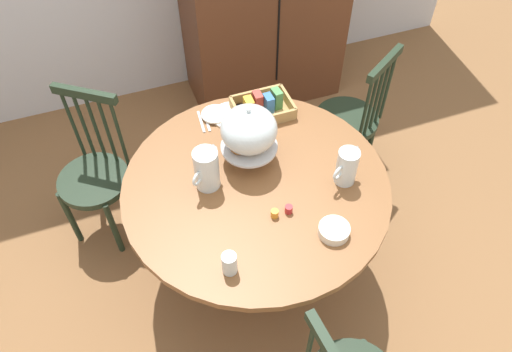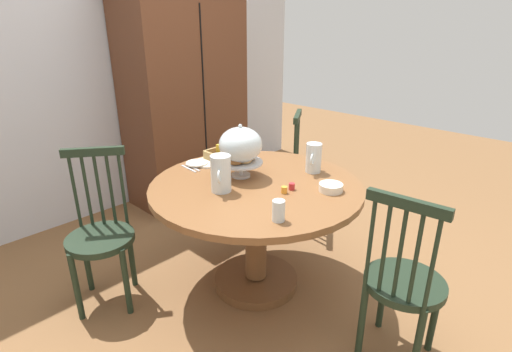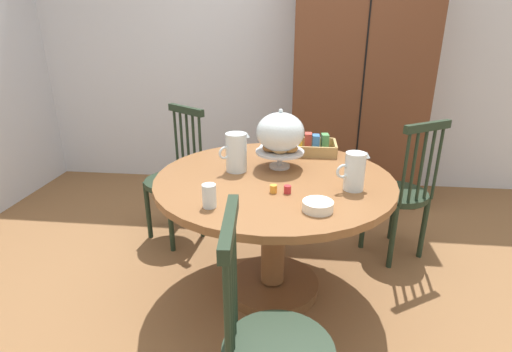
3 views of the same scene
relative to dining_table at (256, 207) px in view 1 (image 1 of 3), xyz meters
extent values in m
plane|color=brown|center=(0.01, 0.01, -0.55)|extent=(10.00, 10.00, 0.00)
cylinder|color=brown|center=(0.00, 0.00, 0.17)|extent=(1.30, 1.30, 0.04)
cylinder|color=brown|center=(0.00, 0.00, -0.16)|extent=(0.14, 0.14, 0.63)
cylinder|color=brown|center=(0.00, 0.00, -0.52)|extent=(0.56, 0.56, 0.06)
cylinder|color=#1E2D1E|center=(-0.09, -0.82, 0.14)|extent=(0.02, 0.02, 0.48)
cylinder|color=#1E2D1E|center=(0.80, 0.51, -0.10)|extent=(0.40, 0.40, 0.04)
cylinder|color=#1E2D1E|center=(0.84, 0.71, -0.32)|extent=(0.04, 0.04, 0.45)
cylinder|color=#1E2D1E|center=(0.61, 0.56, -0.32)|extent=(0.04, 0.04, 0.45)
cylinder|color=#1E2D1E|center=(0.99, 0.47, -0.32)|extent=(0.04, 0.04, 0.45)
cylinder|color=#1E2D1E|center=(0.76, 0.32, -0.32)|extent=(0.04, 0.04, 0.45)
cylinder|color=#1E2D1E|center=(1.00, 0.45, 0.14)|extent=(0.02, 0.02, 0.48)
cylinder|color=#1E2D1E|center=(0.95, 0.42, 0.14)|extent=(0.02, 0.02, 0.48)
cylinder|color=#1E2D1E|center=(0.89, 0.38, 0.14)|extent=(0.02, 0.02, 0.48)
cylinder|color=#1E2D1E|center=(0.83, 0.34, 0.14)|extent=(0.02, 0.02, 0.48)
cylinder|color=#1E2D1E|center=(0.77, 0.30, 0.14)|extent=(0.02, 0.02, 0.48)
cube|color=#1E2D1E|center=(0.89, 0.38, 0.40)|extent=(0.32, 0.22, 0.05)
cylinder|color=#1E2D1E|center=(-0.77, 0.56, -0.10)|extent=(0.40, 0.40, 0.04)
cylinder|color=#1E2D1E|center=(-0.96, 0.53, -0.32)|extent=(0.04, 0.04, 0.45)
cylinder|color=#1E2D1E|center=(-0.74, 0.36, -0.32)|extent=(0.04, 0.04, 0.45)
cylinder|color=#1E2D1E|center=(-0.80, 0.76, -0.32)|extent=(0.04, 0.04, 0.45)
cylinder|color=#1E2D1E|center=(-0.57, 0.59, -0.32)|extent=(0.04, 0.04, 0.45)
cylinder|color=#1E2D1E|center=(-0.79, 0.77, 0.14)|extent=(0.02, 0.02, 0.48)
cylinder|color=#1E2D1E|center=(-0.73, 0.73, 0.14)|extent=(0.02, 0.02, 0.48)
cylinder|color=#1E2D1E|center=(-0.67, 0.69, 0.14)|extent=(0.02, 0.02, 0.48)
cylinder|color=#1E2D1E|center=(-0.62, 0.65, 0.14)|extent=(0.02, 0.02, 0.48)
cylinder|color=#1E2D1E|center=(-0.56, 0.61, 0.14)|extent=(0.02, 0.02, 0.48)
cube|color=#1E2D1E|center=(-0.67, 0.69, 0.40)|extent=(0.31, 0.24, 0.05)
cylinder|color=silver|center=(0.02, 0.15, 0.20)|extent=(0.12, 0.12, 0.02)
cylinder|color=silver|center=(0.02, 0.15, 0.24)|extent=(0.03, 0.03, 0.09)
cylinder|color=silver|center=(0.02, 0.15, 0.29)|extent=(0.28, 0.28, 0.01)
torus|color=#B27033|center=(0.08, 0.14, 0.31)|extent=(0.10, 0.10, 0.03)
torus|color=#D19347|center=(0.03, 0.19, 0.31)|extent=(0.10, 0.10, 0.03)
torus|color=#935628|center=(-0.03, 0.14, 0.31)|extent=(0.10, 0.10, 0.03)
torus|color=tan|center=(0.02, 0.12, 0.31)|extent=(0.10, 0.10, 0.03)
ellipsoid|color=silver|center=(0.02, 0.15, 0.40)|extent=(0.27, 0.27, 0.22)
sphere|color=silver|center=(0.02, 0.15, 0.52)|extent=(0.02, 0.02, 0.02)
cylinder|color=silver|center=(-0.22, 0.07, 0.30)|extent=(0.12, 0.12, 0.22)
cylinder|color=orange|center=(-0.22, 0.07, 0.27)|extent=(0.10, 0.10, 0.15)
cone|color=silver|center=(-0.17, 0.12, 0.39)|extent=(0.05, 0.05, 0.03)
torus|color=silver|center=(-0.28, 0.02, 0.31)|extent=(0.07, 0.06, 0.07)
cylinder|color=silver|center=(0.41, -0.13, 0.29)|extent=(0.10, 0.10, 0.19)
cylinder|color=white|center=(0.41, -0.13, 0.26)|extent=(0.09, 0.09, 0.13)
cone|color=silver|center=(0.46, -0.11, 0.37)|extent=(0.05, 0.05, 0.03)
torus|color=silver|center=(0.35, -0.16, 0.30)|extent=(0.07, 0.04, 0.07)
cube|color=tan|center=(0.21, 0.46, 0.20)|extent=(0.30, 0.22, 0.01)
cube|color=tan|center=(0.21, 0.35, 0.23)|extent=(0.30, 0.02, 0.07)
cube|color=tan|center=(0.21, 0.57, 0.23)|extent=(0.30, 0.02, 0.07)
cube|color=tan|center=(0.06, 0.46, 0.23)|extent=(0.02, 0.22, 0.07)
cube|color=tan|center=(0.36, 0.46, 0.23)|extent=(0.02, 0.22, 0.07)
cube|color=gold|center=(0.13, 0.46, 0.26)|extent=(0.05, 0.07, 0.11)
cube|color=#B23D33|center=(0.19, 0.48, 0.26)|extent=(0.05, 0.07, 0.11)
cube|color=#336BAD|center=(0.24, 0.44, 0.26)|extent=(0.05, 0.07, 0.11)
cube|color=#47894C|center=(0.29, 0.47, 0.26)|extent=(0.05, 0.07, 0.11)
cylinder|color=white|center=(0.04, 0.49, 0.20)|extent=(0.22, 0.22, 0.01)
cylinder|color=white|center=(-0.05, 0.52, 0.21)|extent=(0.15, 0.15, 0.01)
cylinder|color=white|center=(0.22, -0.39, 0.22)|extent=(0.14, 0.14, 0.04)
cylinder|color=silver|center=(-0.27, -0.41, 0.25)|extent=(0.06, 0.06, 0.11)
cylinder|color=#B7282D|center=(0.08, -0.22, 0.21)|extent=(0.04, 0.04, 0.04)
cylinder|color=orange|center=(0.01, -0.22, 0.21)|extent=(0.04, 0.04, 0.04)
cube|color=silver|center=(-0.10, 0.50, 0.20)|extent=(0.03, 0.17, 0.01)
cube|color=silver|center=(-0.13, 0.50, 0.20)|extent=(0.03, 0.17, 0.01)
cube|color=silver|center=(0.18, 0.48, 0.20)|extent=(0.03, 0.17, 0.01)
camera|label=1|loc=(-0.52, -1.41, 2.00)|focal=34.10mm
camera|label=2|loc=(-1.61, -1.53, 1.12)|focal=27.52mm
camera|label=3|loc=(0.12, -2.02, 0.98)|focal=27.84mm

